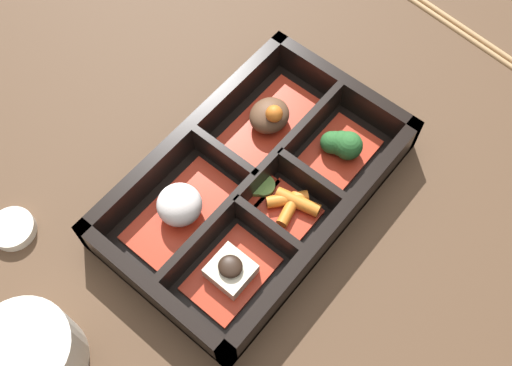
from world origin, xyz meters
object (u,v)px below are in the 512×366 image
object	(u,v)px
chopsticks	(471,34)
sauce_dish	(13,229)
bowl_rice	(180,208)
tea_cup	(31,353)

from	to	relation	value
chopsticks	sauce_dish	size ratio (longest dim) A/B	4.73
chopsticks	sauce_dish	bearing A→B (deg)	156.59
chopsticks	sauce_dish	world-z (taller)	sauce_dish
bowl_rice	sauce_dish	size ratio (longest dim) A/B	2.66
tea_cup	sauce_dish	bearing A→B (deg)	60.66
sauce_dish	bowl_rice	bearing A→B (deg)	-45.70
sauce_dish	chopsticks	bearing A→B (deg)	-23.41
bowl_rice	sauce_dish	xyz separation A→B (m)	(-0.12, 0.12, -0.02)
bowl_rice	chopsticks	world-z (taller)	bowl_rice
tea_cup	chopsticks	bearing A→B (deg)	-10.13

